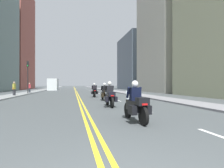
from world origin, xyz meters
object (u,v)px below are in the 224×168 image
(pedestrian_1, at_px, (14,89))
(traffic_light_near, at_px, (28,72))
(motorcycle_2, at_px, (105,93))
(parked_truck, at_px, (53,85))
(motorcycle_1, at_px, (110,96))
(pedestrian_0, at_px, (30,88))
(motorcycle_3, at_px, (94,91))
(motorcycle_0, at_px, (136,105))

(pedestrian_1, bearing_deg, traffic_light_near, -172.29)
(traffic_light_near, bearing_deg, pedestrian_1, -94.10)
(motorcycle_2, relative_size, traffic_light_near, 0.46)
(motorcycle_2, relative_size, parked_truck, 0.34)
(motorcycle_1, relative_size, pedestrian_1, 1.29)
(pedestrian_0, height_order, parked_truck, parked_truck)
(traffic_light_near, distance_m, pedestrian_0, 3.81)
(motorcycle_1, bearing_deg, parked_truck, 101.76)
(motorcycle_1, bearing_deg, motorcycle_3, 90.12)
(motorcycle_1, height_order, motorcycle_3, motorcycle_1)
(motorcycle_3, distance_m, parked_truck, 27.31)
(motorcycle_3, bearing_deg, motorcycle_2, -83.26)
(motorcycle_3, height_order, pedestrian_0, pedestrian_0)
(motorcycle_1, distance_m, pedestrian_0, 22.29)
(traffic_light_near, bearing_deg, motorcycle_3, -42.99)
(motorcycle_3, height_order, parked_truck, parked_truck)
(motorcycle_1, height_order, traffic_light_near, traffic_light_near)
(motorcycle_2, xyz_separation_m, pedestrian_0, (-9.68, 15.77, 0.22))
(motorcycle_0, bearing_deg, pedestrian_1, 115.54)
(motorcycle_3, relative_size, pedestrian_0, 1.30)
(motorcycle_2, bearing_deg, motorcycle_0, -95.27)
(pedestrian_0, distance_m, parked_truck, 15.34)
(motorcycle_0, xyz_separation_m, parked_truck, (-7.08, 40.26, 0.62))
(motorcycle_2, relative_size, pedestrian_1, 1.26)
(motorcycle_3, distance_m, pedestrian_0, 14.54)
(traffic_light_near, bearing_deg, motorcycle_0, -68.19)
(pedestrian_1, height_order, parked_truck, parked_truck)
(motorcycle_1, xyz_separation_m, pedestrian_1, (-9.20, 12.32, 0.25))
(motorcycle_2, distance_m, parked_truck, 31.86)
(traffic_light_near, height_order, pedestrian_1, traffic_light_near)
(motorcycle_1, bearing_deg, traffic_light_near, 117.46)
(traffic_light_near, relative_size, pedestrian_0, 2.90)
(pedestrian_1, bearing_deg, pedestrian_0, -168.03)
(motorcycle_0, xyz_separation_m, traffic_light_near, (-8.88, 22.20, 2.68))
(motorcycle_3, bearing_deg, motorcycle_1, -88.51)
(motorcycle_3, xyz_separation_m, traffic_light_near, (-8.91, 8.30, 2.68))
(motorcycle_3, xyz_separation_m, pedestrian_1, (-9.27, 3.22, 0.26))
(pedestrian_1, bearing_deg, motorcycle_2, 62.85)
(motorcycle_2, height_order, motorcycle_3, motorcycle_3)
(motorcycle_0, relative_size, traffic_light_near, 0.46)
(motorcycle_0, distance_m, pedestrian_0, 26.74)
(pedestrian_0, height_order, pedestrian_1, pedestrian_1)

